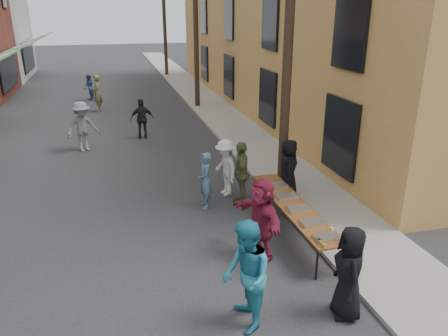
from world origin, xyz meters
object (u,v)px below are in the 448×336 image
catering_tray_sausage (327,237)px  guest_front_a (349,273)px  utility_pole_mid (196,20)px  utility_pole_far (164,15)px  guest_front_c (246,276)px  server (288,168)px  serving_table (293,206)px  utility_pole_near (289,32)px

catering_tray_sausage → guest_front_a: bearing=-101.3°
utility_pole_mid → utility_pole_far: bearing=90.0°
guest_front_c → guest_front_a: bearing=87.6°
guest_front_c → server: bearing=153.4°
utility_pole_far → guest_front_a: 29.48m
catering_tray_sausage → server: 3.67m
utility_pole_far → server: bearing=-89.9°
guest_front_c → serving_table: bearing=147.1°
serving_table → utility_pole_far: bearing=88.6°
utility_pole_mid → utility_pole_near: bearing=-90.0°
utility_pole_far → guest_front_a: size_ratio=5.29×
utility_pole_mid → serving_table: bearing=-92.6°
utility_pole_mid → serving_table: utility_pole_mid is taller
utility_pole_far → serving_table: size_ratio=2.25×
utility_pole_far → serving_table: bearing=-91.4°
utility_pole_far → utility_pole_near: bearing=-90.0°
catering_tray_sausage → server: size_ratio=0.31×
utility_pole_mid → guest_front_c: 17.63m
utility_pole_mid → guest_front_c: utility_pole_mid is taller
utility_pole_far → catering_tray_sausage: size_ratio=18.00×
utility_pole_mid → server: 12.84m
utility_pole_mid → utility_pole_far: size_ratio=1.00×
utility_pole_far → guest_front_c: bearing=-95.3°
utility_pole_mid → serving_table: size_ratio=2.25×
catering_tray_sausage → guest_front_c: size_ratio=0.26×
utility_pole_far → guest_front_a: utility_pole_far is taller
utility_pole_near → utility_pole_far: 24.00m
utility_pole_near → guest_front_a: bearing=-99.7°
serving_table → catering_tray_sausage: 1.65m
catering_tray_sausage → guest_front_a: size_ratio=0.29×
utility_pole_near → utility_pole_far: bearing=90.0°
guest_front_c → catering_tray_sausage: bearing=122.4°
utility_pole_near → guest_front_c: 6.73m
utility_pole_far → guest_front_c: 29.40m
serving_table → catering_tray_sausage: catering_tray_sausage is taller
utility_pole_near → guest_front_a: utility_pole_near is taller
utility_pole_far → utility_pole_mid: bearing=-90.0°
guest_front_a → guest_front_c: 1.80m
utility_pole_near → guest_front_a: size_ratio=5.29×
serving_table → guest_front_c: bearing=-126.4°
serving_table → guest_front_c: guest_front_c is taller
guest_front_c → utility_pole_mid: bearing=174.5°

